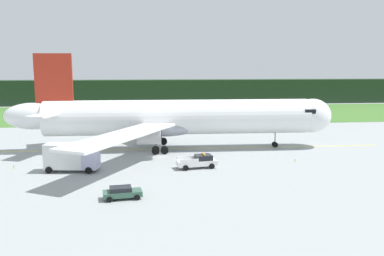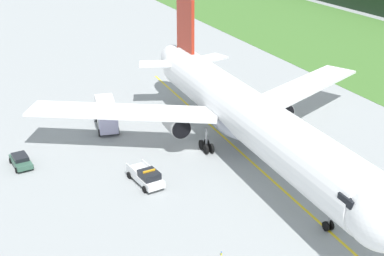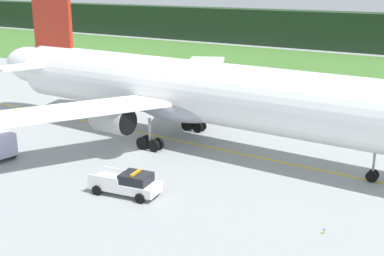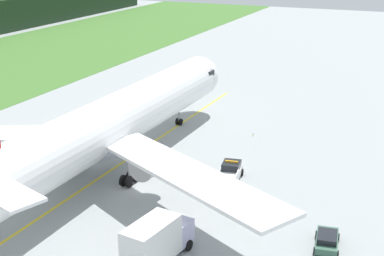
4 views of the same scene
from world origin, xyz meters
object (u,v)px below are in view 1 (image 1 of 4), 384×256
(ops_pickup_truck, at_px, (198,161))
(staff_car, at_px, (122,192))
(airliner, at_px, (176,118))
(catering_truck, at_px, (70,157))

(ops_pickup_truck, bearing_deg, staff_car, -128.55)
(airliner, xyz_separation_m, catering_truck, (-14.79, -12.98, -3.31))
(ops_pickup_truck, bearing_deg, airliner, 99.84)
(catering_truck, bearing_deg, airliner, 41.27)
(ops_pickup_truck, xyz_separation_m, catering_truck, (-17.04, -0.03, 1.03))
(ops_pickup_truck, distance_m, staff_car, 15.23)
(ops_pickup_truck, xyz_separation_m, staff_car, (-9.49, -11.91, -0.20))
(catering_truck, bearing_deg, ops_pickup_truck, 0.10)
(airliner, height_order, ops_pickup_truck, airliner)
(airliner, bearing_deg, catering_truck, -138.73)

